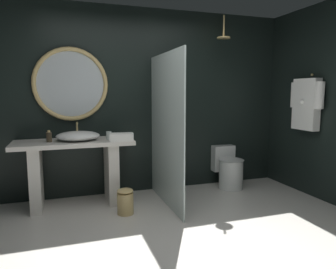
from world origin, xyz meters
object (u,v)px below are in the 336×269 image
at_px(hanging_bathrobe, 306,102).
at_px(toilet, 229,169).
at_px(rain_shower_head, 224,36).
at_px(soap_dispenser, 49,137).
at_px(round_wall_mirror, 71,84).
at_px(vessel_sink, 78,136).
at_px(waste_bin, 125,201).
at_px(folded_hand_towel, 122,137).
at_px(tumbler_cup, 109,135).

bearing_deg(hanging_bathrobe, toilet, 142.24).
bearing_deg(hanging_bathrobe, rain_shower_head, 148.77).
distance_m(soap_dispenser, rain_shower_head, 2.71).
distance_m(round_wall_mirror, hanging_bathrobe, 3.17).
distance_m(vessel_sink, rain_shower_head, 2.42).
relative_size(hanging_bathrobe, waste_bin, 2.47).
relative_size(hanging_bathrobe, folded_hand_towel, 2.62).
bearing_deg(round_wall_mirror, toilet, -5.92).
relative_size(round_wall_mirror, hanging_bathrobe, 1.25).
relative_size(round_wall_mirror, rain_shower_head, 3.04).
bearing_deg(tumbler_cup, rain_shower_head, 2.01).
bearing_deg(tumbler_cup, soap_dispenser, 178.71).
distance_m(soap_dispenser, hanging_bathrobe, 3.40).
bearing_deg(vessel_sink, waste_bin, -45.07).
height_order(vessel_sink, waste_bin, vessel_sink).
relative_size(hanging_bathrobe, toilet, 1.25).
bearing_deg(rain_shower_head, hanging_bathrobe, -31.23).
bearing_deg(vessel_sink, soap_dispenser, -177.27).
height_order(round_wall_mirror, hanging_bathrobe, round_wall_mirror).
bearing_deg(toilet, folded_hand_towel, -171.48).
relative_size(toilet, waste_bin, 1.97).
bearing_deg(waste_bin, folded_hand_towel, 85.60).
distance_m(vessel_sink, waste_bin, 1.01).
bearing_deg(hanging_bathrobe, tumbler_cup, 168.52).
bearing_deg(toilet, rain_shower_head, -166.11).
distance_m(vessel_sink, toilet, 2.27).
height_order(toilet, waste_bin, toilet).
bearing_deg(round_wall_mirror, soap_dispenser, -132.58).
bearing_deg(vessel_sink, folded_hand_towel, -19.76).
bearing_deg(waste_bin, rain_shower_head, 18.70).
relative_size(rain_shower_head, waste_bin, 1.02).
bearing_deg(soap_dispenser, tumbler_cup, -1.29).
distance_m(soap_dispenser, toilet, 2.60).
relative_size(soap_dispenser, folded_hand_towel, 0.49).
height_order(tumbler_cup, soap_dispenser, soap_dispenser).
relative_size(vessel_sink, rain_shower_head, 1.70).
bearing_deg(round_wall_mirror, vessel_sink, -79.97).
relative_size(tumbler_cup, waste_bin, 0.34).
relative_size(vessel_sink, folded_hand_towel, 1.83).
relative_size(round_wall_mirror, toilet, 1.57).
relative_size(waste_bin, folded_hand_towel, 1.06).
bearing_deg(tumbler_cup, toilet, 3.08).
height_order(vessel_sink, tumbler_cup, vessel_sink).
xyz_separation_m(soap_dispenser, waste_bin, (0.83, -0.48, -0.74)).
height_order(rain_shower_head, hanging_bathrobe, rain_shower_head).
xyz_separation_m(round_wall_mirror, folded_hand_towel, (0.57, -0.48, -0.66)).
bearing_deg(folded_hand_towel, toilet, 8.52).
xyz_separation_m(soap_dispenser, folded_hand_towel, (0.85, -0.17, -0.02)).
bearing_deg(hanging_bathrobe, soap_dispenser, 170.68).
bearing_deg(toilet, vessel_sink, -178.30).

